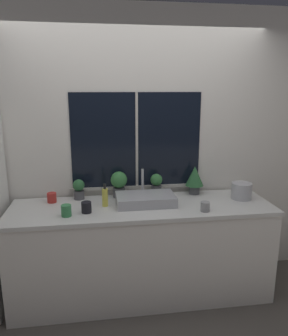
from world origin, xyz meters
The scene contains 14 objects.
ground_plane centered at (0.00, 0.00, 0.00)m, with size 14.00×14.00×0.00m, color #4C4742.
wall_back centered at (0.00, 0.74, 1.35)m, with size 8.00×0.09×2.70m.
counter centered at (0.00, 0.34, 0.45)m, with size 2.38×0.69×0.90m.
sink centered at (0.04, 0.37, 0.95)m, with size 0.53×0.37×0.29m.
potted_plant_far_left centered at (-0.57, 0.60, 1.00)m, with size 0.11×0.11×0.19m.
potted_plant_center_left centered at (-0.19, 0.60, 1.04)m, with size 0.16×0.16×0.26m.
potted_plant_center_right centered at (0.18, 0.60, 1.02)m, with size 0.12×0.12×0.22m.
potted_plant_far_right centered at (0.57, 0.60, 1.07)m, with size 0.18×0.18×0.28m.
soap_bottle centered at (-0.33, 0.37, 0.99)m, with size 0.05×0.05×0.21m.
mug_red centered at (-0.82, 0.54, 0.95)m, with size 0.08×0.08×0.09m.
mug_grey centered at (0.52, 0.11, 0.94)m, with size 0.08×0.08×0.08m.
mug_green centered at (-0.66, 0.17, 0.95)m, with size 0.08×0.08×0.10m.
mug_black centered at (-0.49, 0.23, 0.95)m, with size 0.09×0.09×0.10m.
kettle centered at (0.98, 0.39, 0.98)m, with size 0.19×0.19×0.17m.
Camera 1 is at (-0.39, -2.45, 1.93)m, focal length 35.00 mm.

